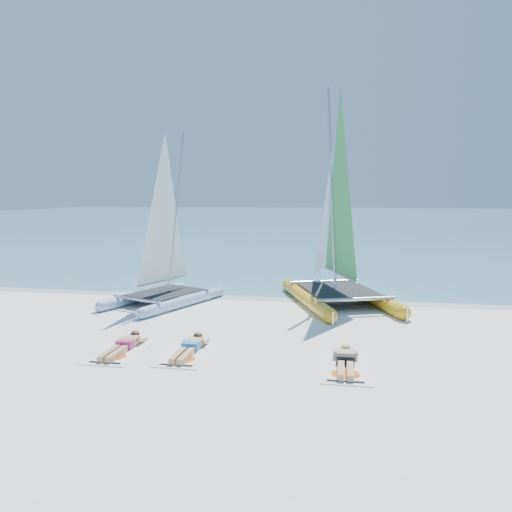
{
  "coord_description": "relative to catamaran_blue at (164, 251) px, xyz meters",
  "views": [
    {
      "loc": [
        2.88,
        -11.27,
        3.53
      ],
      "look_at": [
        0.67,
        1.2,
        1.96
      ],
      "focal_mm": 35.0,
      "sensor_mm": 36.0,
      "label": 1
    }
  ],
  "objects": [
    {
      "name": "sunbather_b",
      "position": [
        2.33,
        -4.74,
        -1.6
      ],
      "size": [
        0.37,
        1.73,
        0.26
      ],
      "color": "#DAAF72",
      "rests_on": "towel_b"
    },
    {
      "name": "towel_a",
      "position": [
        0.8,
        -5.05,
        -1.71
      ],
      "size": [
        1.0,
        1.85,
        0.02
      ],
      "primitive_type": "cube",
      "color": "white",
      "rests_on": "ground"
    },
    {
      "name": "towel_b",
      "position": [
        2.33,
        -4.93,
        -1.71
      ],
      "size": [
        1.0,
        1.85,
        0.02
      ],
      "primitive_type": "cube",
      "color": "white",
      "rests_on": "ground"
    },
    {
      "name": "sunbather_a",
      "position": [
        0.8,
        -4.86,
        -1.6
      ],
      "size": [
        0.37,
        1.73,
        0.26
      ],
      "color": "#DAAF72",
      "rests_on": "towel_a"
    },
    {
      "name": "towel_c",
      "position": [
        5.78,
        -5.24,
        -1.71
      ],
      "size": [
        1.0,
        1.85,
        0.02
      ],
      "primitive_type": "cube",
      "color": "white",
      "rests_on": "ground"
    },
    {
      "name": "catamaran_blue",
      "position": [
        0.0,
        0.0,
        0.0
      ],
      "size": [
        3.43,
        4.67,
        5.77
      ],
      "rotation": [
        0.0,
        0.0,
        -0.38
      ],
      "color": "#A7C7DB",
      "rests_on": "ground"
    },
    {
      "name": "ground",
      "position": [
        2.82,
        -3.92,
        -1.72
      ],
      "size": [
        140.0,
        140.0,
        0.0
      ],
      "primitive_type": "plane",
      "color": "white",
      "rests_on": "ground"
    },
    {
      "name": "wet_sand_strip",
      "position": [
        2.82,
        1.58,
        -1.72
      ],
      "size": [
        140.0,
        1.4,
        0.01
      ],
      "primitive_type": "cube",
      "color": "beige",
      "rests_on": "ground"
    },
    {
      "name": "sea",
      "position": [
        2.82,
        59.08,
        -1.72
      ],
      "size": [
        140.0,
        115.0,
        0.01
      ],
      "primitive_type": "cube",
      "color": "#75B6C3",
      "rests_on": "ground"
    },
    {
      "name": "catamaran_yellow",
      "position": [
        5.36,
        1.45,
        0.6
      ],
      "size": [
        4.29,
        5.96,
        7.37
      ],
      "rotation": [
        0.0,
        0.0,
        0.35
      ],
      "color": "orange",
      "rests_on": "ground"
    },
    {
      "name": "sunbather_c",
      "position": [
        5.78,
        -5.05,
        -1.6
      ],
      "size": [
        0.37,
        1.73,
        0.26
      ],
      "color": "#DAAF72",
      "rests_on": "towel_c"
    }
  ]
}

